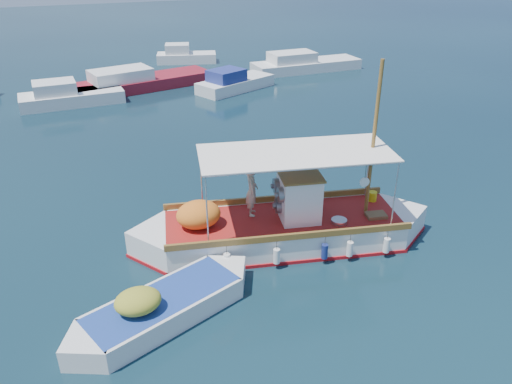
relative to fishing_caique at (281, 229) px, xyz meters
name	(u,v)px	position (x,y,z in m)	size (l,w,h in m)	color
ground	(283,232)	(0.37, 0.63, -0.58)	(160.00, 160.00, 0.00)	black
fishing_caique	(281,229)	(0.00, 0.00, 0.00)	(10.57, 4.51, 6.59)	white
dinghy	(162,309)	(-4.76, -2.39, -0.26)	(5.75, 3.20, 1.50)	white
bg_boat_nw	(69,97)	(-5.98, 20.49, -0.09)	(6.56, 2.67, 1.80)	silver
bg_boat_n	(138,82)	(-1.10, 22.62, -0.09)	(10.67, 5.05, 1.80)	maroon
bg_boat_ne	(234,84)	(5.21, 19.76, -0.09)	(6.22, 4.36, 1.80)	silver
bg_boat_e	(303,65)	(12.55, 23.31, -0.09)	(9.09, 2.72, 1.80)	silver
bg_boat_far_n	(185,57)	(4.27, 30.06, -0.09)	(5.45, 3.30, 1.80)	silver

